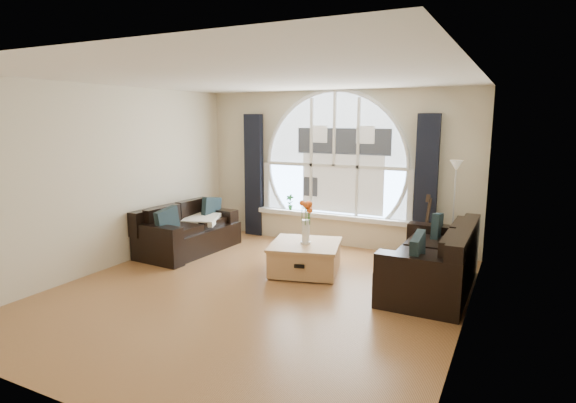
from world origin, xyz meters
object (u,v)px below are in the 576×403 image
(sofa_left, at_px, (189,228))
(sofa_right, at_px, (431,260))
(potted_plant, at_px, (290,202))
(coffee_chest, at_px, (305,256))
(vase_flowers, at_px, (306,217))
(guitar, at_px, (428,226))
(floor_lamp, at_px, (453,212))

(sofa_left, height_order, sofa_right, sofa_right)
(sofa_right, height_order, potted_plant, same)
(coffee_chest, relative_size, vase_flowers, 1.39)
(sofa_left, distance_m, vase_flowers, 2.26)
(sofa_right, distance_m, vase_flowers, 1.80)
(sofa_right, bearing_deg, sofa_left, -179.42)
(coffee_chest, relative_size, guitar, 0.92)
(sofa_right, height_order, vase_flowers, vase_flowers)
(guitar, bearing_deg, coffee_chest, -117.24)
(vase_flowers, xyz_separation_m, guitar, (1.45, 1.49, -0.30))
(coffee_chest, distance_m, vase_flowers, 0.59)
(sofa_left, bearing_deg, coffee_chest, 0.80)
(sofa_left, relative_size, vase_flowers, 2.51)
(coffee_chest, xyz_separation_m, vase_flowers, (0.01, -0.02, 0.59))
(floor_lamp, bearing_deg, sofa_left, -161.77)
(sofa_right, height_order, floor_lamp, floor_lamp)
(floor_lamp, bearing_deg, guitar, 174.45)
(vase_flowers, bearing_deg, guitar, 45.83)
(sofa_right, distance_m, coffee_chest, 1.76)
(vase_flowers, height_order, potted_plant, vase_flowers)
(sofa_left, xyz_separation_m, floor_lamp, (4.04, 1.33, 0.40))
(coffee_chest, height_order, vase_flowers, vase_flowers)
(sofa_right, bearing_deg, potted_plant, 152.11)
(floor_lamp, height_order, potted_plant, floor_lamp)
(sofa_right, bearing_deg, guitar, 102.62)
(potted_plant, bearing_deg, guitar, -3.70)
(sofa_left, xyz_separation_m, potted_plant, (1.14, 1.53, 0.29))
(sofa_right, xyz_separation_m, potted_plant, (-2.82, 1.52, 0.29))
(sofa_right, relative_size, floor_lamp, 1.23)
(sofa_left, xyz_separation_m, coffee_chest, (2.21, -0.11, -0.16))
(floor_lamp, relative_size, potted_plant, 5.59)
(sofa_right, bearing_deg, vase_flowers, -175.13)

